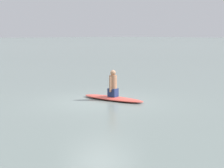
# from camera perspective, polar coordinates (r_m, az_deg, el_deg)

# --- Properties ---
(ground_plane) EXTENTS (400.00, 400.00, 0.00)m
(ground_plane) POSITION_cam_1_polar(r_m,az_deg,el_deg) (14.37, -1.76, -2.66)
(ground_plane) COLOR slate
(surfboard) EXTENTS (2.85, 1.22, 0.14)m
(surfboard) POSITION_cam_1_polar(r_m,az_deg,el_deg) (14.66, 0.15, -2.18)
(surfboard) COLOR #D84C3F
(surfboard) RESTS_ON ground
(person_paddler) EXTENTS (0.39, 0.46, 1.04)m
(person_paddler) POSITION_cam_1_polar(r_m,az_deg,el_deg) (14.58, 0.15, -0.09)
(person_paddler) COLOR navy
(person_paddler) RESTS_ON surfboard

